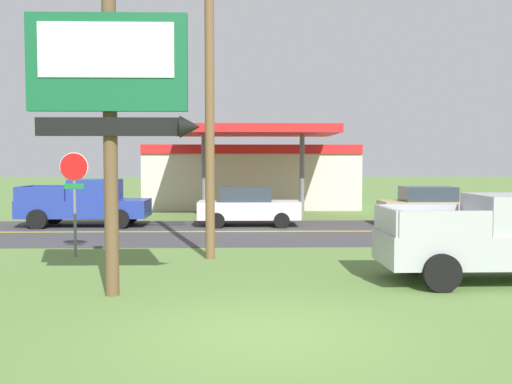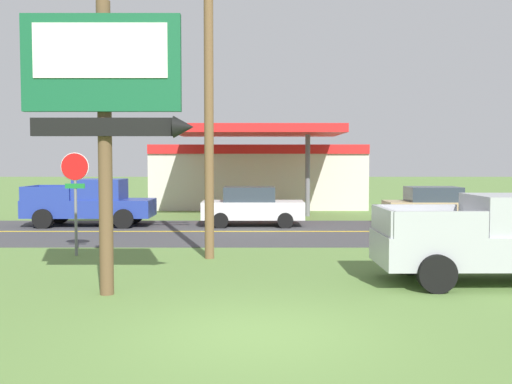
{
  "view_description": "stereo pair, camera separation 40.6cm",
  "coord_description": "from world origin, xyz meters",
  "px_view_note": "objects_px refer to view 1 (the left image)",
  "views": [
    {
      "loc": [
        -0.4,
        -8.91,
        2.71
      ],
      "look_at": [
        0.0,
        8.0,
        1.8
      ],
      "focal_mm": 40.51,
      "sensor_mm": 36.0,
      "label": 1
    },
    {
      "loc": [
        0.0,
        -8.91,
        2.71
      ],
      "look_at": [
        0.0,
        8.0,
        1.8
      ],
      "focal_mm": 40.51,
      "sensor_mm": 36.0,
      "label": 2
    }
  ],
  "objects_px": {
    "motel_sign": "(112,94)",
    "stop_sign": "(74,185)",
    "pickup_silver_parked_on_lawn": "(500,239)",
    "car_white_mid_lane": "(248,206)",
    "car_tan_far_lane": "(430,206)",
    "utility_pole": "(210,88)",
    "gas_station": "(251,174)",
    "pickup_blue_on_road": "(86,203)"
  },
  "relations": [
    {
      "from": "utility_pole",
      "to": "pickup_silver_parked_on_lawn",
      "type": "height_order",
      "value": "utility_pole"
    },
    {
      "from": "utility_pole",
      "to": "car_white_mid_lane",
      "type": "distance_m",
      "value": 8.93
    },
    {
      "from": "motel_sign",
      "to": "gas_station",
      "type": "bearing_deg",
      "value": 82.15
    },
    {
      "from": "motel_sign",
      "to": "stop_sign",
      "type": "relative_size",
      "value": 1.99
    },
    {
      "from": "motel_sign",
      "to": "car_tan_far_lane",
      "type": "relative_size",
      "value": 1.4
    },
    {
      "from": "pickup_blue_on_road",
      "to": "stop_sign",
      "type": "bearing_deg",
      "value": -77.35
    },
    {
      "from": "motel_sign",
      "to": "car_tan_far_lane",
      "type": "distance_m",
      "value": 16.55
    },
    {
      "from": "pickup_silver_parked_on_lawn",
      "to": "car_white_mid_lane",
      "type": "xyz_separation_m",
      "value": [
        -5.54,
        11.17,
        -0.13
      ]
    },
    {
      "from": "utility_pole",
      "to": "gas_station",
      "type": "height_order",
      "value": "utility_pole"
    },
    {
      "from": "pickup_silver_parked_on_lawn",
      "to": "car_tan_far_lane",
      "type": "height_order",
      "value": "pickup_silver_parked_on_lawn"
    },
    {
      "from": "utility_pole",
      "to": "car_tan_far_lane",
      "type": "distance_m",
      "value": 12.46
    },
    {
      "from": "stop_sign",
      "to": "pickup_blue_on_road",
      "type": "distance_m",
      "value": 7.78
    },
    {
      "from": "pickup_blue_on_road",
      "to": "car_tan_far_lane",
      "type": "distance_m",
      "value": 14.31
    },
    {
      "from": "utility_pole",
      "to": "gas_station",
      "type": "distance_m",
      "value": 18.2
    },
    {
      "from": "utility_pole",
      "to": "pickup_blue_on_road",
      "type": "distance_m",
      "value": 10.4
    },
    {
      "from": "pickup_blue_on_road",
      "to": "car_tan_far_lane",
      "type": "height_order",
      "value": "pickup_blue_on_road"
    },
    {
      "from": "stop_sign",
      "to": "pickup_blue_on_road",
      "type": "bearing_deg",
      "value": 102.65
    },
    {
      "from": "motel_sign",
      "to": "car_tan_far_lane",
      "type": "bearing_deg",
      "value": 50.04
    },
    {
      "from": "motel_sign",
      "to": "pickup_blue_on_road",
      "type": "height_order",
      "value": "motel_sign"
    },
    {
      "from": "pickup_silver_parked_on_lawn",
      "to": "car_tan_far_lane",
      "type": "xyz_separation_m",
      "value": [
        2.09,
        11.17,
        -0.13
      ]
    },
    {
      "from": "gas_station",
      "to": "car_tan_far_lane",
      "type": "height_order",
      "value": "gas_station"
    },
    {
      "from": "motel_sign",
      "to": "car_white_mid_lane",
      "type": "height_order",
      "value": "motel_sign"
    },
    {
      "from": "car_tan_far_lane",
      "to": "pickup_silver_parked_on_lawn",
      "type": "bearing_deg",
      "value": -100.59
    },
    {
      "from": "stop_sign",
      "to": "car_tan_far_lane",
      "type": "relative_size",
      "value": 0.7
    },
    {
      "from": "car_tan_far_lane",
      "to": "motel_sign",
      "type": "bearing_deg",
      "value": -129.96
    },
    {
      "from": "utility_pole",
      "to": "stop_sign",
      "type": "bearing_deg",
      "value": 173.41
    },
    {
      "from": "pickup_blue_on_road",
      "to": "car_tan_far_lane",
      "type": "bearing_deg",
      "value": 0.0
    },
    {
      "from": "car_white_mid_lane",
      "to": "gas_station",
      "type": "bearing_deg",
      "value": 88.32
    },
    {
      "from": "car_white_mid_lane",
      "to": "car_tan_far_lane",
      "type": "xyz_separation_m",
      "value": [
        7.63,
        0.0,
        0.0
      ]
    },
    {
      "from": "motel_sign",
      "to": "stop_sign",
      "type": "xyz_separation_m",
      "value": [
        -2.19,
        4.93,
        -2.01
      ]
    },
    {
      "from": "stop_sign",
      "to": "car_white_mid_lane",
      "type": "bearing_deg",
      "value": 56.44
    },
    {
      "from": "car_white_mid_lane",
      "to": "motel_sign",
      "type": "bearing_deg",
      "value": -102.66
    },
    {
      "from": "stop_sign",
      "to": "pickup_silver_parked_on_lawn",
      "type": "bearing_deg",
      "value": -19.12
    },
    {
      "from": "gas_station",
      "to": "pickup_silver_parked_on_lawn",
      "type": "relative_size",
      "value": 2.3
    },
    {
      "from": "pickup_blue_on_road",
      "to": "gas_station",
      "type": "bearing_deg",
      "value": 55.03
    },
    {
      "from": "pickup_silver_parked_on_lawn",
      "to": "pickup_blue_on_road",
      "type": "xyz_separation_m",
      "value": [
        -12.22,
        11.17,
        0.0
      ]
    },
    {
      "from": "car_white_mid_lane",
      "to": "car_tan_far_lane",
      "type": "distance_m",
      "value": 7.63
    },
    {
      "from": "motel_sign",
      "to": "stop_sign",
      "type": "bearing_deg",
      "value": 113.99
    },
    {
      "from": "utility_pole",
      "to": "car_white_mid_lane",
      "type": "xyz_separation_m",
      "value": [
        1.13,
        7.96,
        -3.89
      ]
    },
    {
      "from": "utility_pole",
      "to": "car_white_mid_lane",
      "type": "bearing_deg",
      "value": 81.9
    },
    {
      "from": "stop_sign",
      "to": "pickup_blue_on_road",
      "type": "xyz_separation_m",
      "value": [
        -1.69,
        7.52,
        -1.06
      ]
    },
    {
      "from": "car_tan_far_lane",
      "to": "gas_station",
      "type": "bearing_deg",
      "value": 126.37
    }
  ]
}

